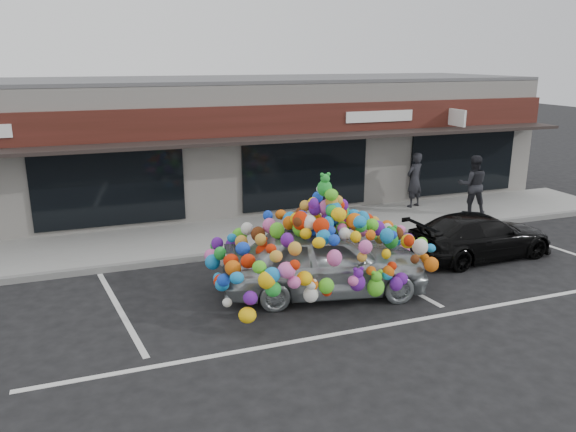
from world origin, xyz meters
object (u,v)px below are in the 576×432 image
object	(u,v)px
pedestrian_a	(415,180)
black_sedan	(480,236)
pedestrian_b	(473,185)
toy_car	(325,253)

from	to	relation	value
pedestrian_a	black_sedan	bearing A→B (deg)	60.64
pedestrian_a	pedestrian_b	distance (m)	1.86
pedestrian_a	pedestrian_b	xyz separation A→B (m)	(1.28, -1.36, 0.03)
pedestrian_a	pedestrian_b	size ratio (longest dim) A/B	0.97
black_sedan	pedestrian_b	bearing A→B (deg)	-36.57
pedestrian_b	pedestrian_a	bearing A→B (deg)	-23.13
black_sedan	pedestrian_a	distance (m)	4.61
toy_car	pedestrian_b	xyz separation A→B (m)	(6.81, 3.89, 0.17)
pedestrian_b	toy_car	bearing A→B (deg)	53.38
black_sedan	toy_car	bearing A→B (deg)	96.66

